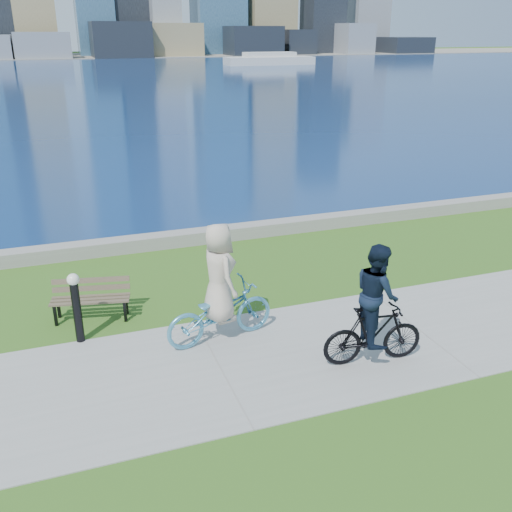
{
  "coord_description": "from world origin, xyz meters",
  "views": [
    {
      "loc": [
        -2.24,
        -8.1,
        5.42
      ],
      "look_at": [
        1.41,
        2.12,
        1.1
      ],
      "focal_mm": 40.0,
      "sensor_mm": 36.0,
      "label": 1
    }
  ],
  "objects_px": {
    "cyclist_woman": "(220,298)",
    "cyclist_man": "(375,315)",
    "park_bench": "(91,296)",
    "bollard_lamp": "(76,304)"
  },
  "relations": [
    {
      "from": "cyclist_woman",
      "to": "cyclist_man",
      "type": "bearing_deg",
      "value": -135.66
    },
    {
      "from": "park_bench",
      "to": "cyclist_woman",
      "type": "bearing_deg",
      "value": -26.44
    },
    {
      "from": "bollard_lamp",
      "to": "cyclist_man",
      "type": "height_order",
      "value": "cyclist_man"
    },
    {
      "from": "park_bench",
      "to": "bollard_lamp",
      "type": "relative_size",
      "value": 1.16
    },
    {
      "from": "bollard_lamp",
      "to": "cyclist_woman",
      "type": "bearing_deg",
      "value": -18.27
    },
    {
      "from": "bollard_lamp",
      "to": "cyclist_woman",
      "type": "xyz_separation_m",
      "value": [
        2.48,
        -0.82,
        0.07
      ]
    },
    {
      "from": "bollard_lamp",
      "to": "cyclist_woman",
      "type": "height_order",
      "value": "cyclist_woman"
    },
    {
      "from": "bollard_lamp",
      "to": "cyclist_man",
      "type": "xyz_separation_m",
      "value": [
        4.73,
        -2.45,
        0.15
      ]
    },
    {
      "from": "park_bench",
      "to": "cyclist_man",
      "type": "height_order",
      "value": "cyclist_man"
    },
    {
      "from": "bollard_lamp",
      "to": "cyclist_man",
      "type": "distance_m",
      "value": 5.33
    }
  ]
}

